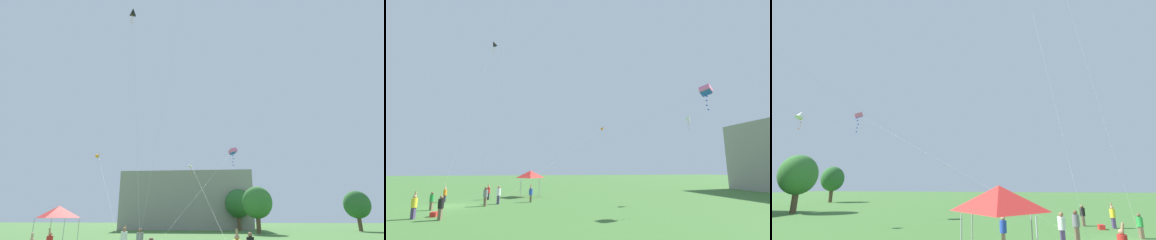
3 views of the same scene
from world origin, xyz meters
TOP-DOWN VIEW (x-y plane):
  - tree_far_right at (10.96, 32.38)m, footprint 4.54×4.08m
  - tree_far_left at (29.23, 41.39)m, footprint 4.48×4.03m
  - festival_tent at (-6.95, 7.38)m, footprint 2.58×2.58m
  - cooler_box at (5.45, 0.44)m, footprint 0.50×0.41m
  - person_blue_shirt at (-1.69, 7.47)m, footprint 0.37×0.37m
  - person_green_shirt at (2.19, -0.88)m, footprint 0.35×0.35m
  - person_black_shirt at (6.94, 1.32)m, footprint 0.39×0.39m
  - person_yellow_shirt at (6.16, -0.69)m, footprint 0.39×0.39m
  - person_grey_shirt at (0.57, 3.24)m, footprint 0.42×0.42m
  - person_white_shirt at (-0.73, 4.28)m, footprint 0.42×0.42m
  - kite_white_diamond_0 at (1.59, 24.34)m, footprint 5.24×25.58m
  - kite_pink_box_1 at (7.17, 22.63)m, footprint 6.87×20.42m

SIDE VIEW (x-z plane):
  - cooler_box at x=5.45m, z-range 0.00..0.34m
  - person_green_shirt at x=2.19m, z-range 0.06..1.56m
  - person_blue_shirt at x=-1.69m, z-range -0.03..1.79m
  - person_black_shirt at x=6.94m, z-range 0.06..1.71m
  - person_yellow_shirt at x=6.16m, z-range -0.03..1.86m
  - person_grey_shirt at x=0.57m, z-range 0.07..1.83m
  - person_white_shirt at x=-0.73m, z-range 0.07..1.83m
  - festival_tent at x=-6.95m, z-range 1.16..4.38m
  - tree_far_left at x=29.23m, z-range 0.99..7.75m
  - tree_far_right at x=10.96m, z-range 1.00..7.85m
  - kite_white_diamond_0 at x=1.59m, z-range 4.25..13.81m
  - kite_pink_box_1 at x=7.17m, z-range 4.91..15.84m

